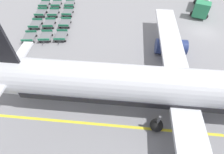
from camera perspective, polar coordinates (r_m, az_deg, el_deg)
ground_plane at (r=33.66m, az=27.86°, el=13.02°), size 500.00×500.00×0.00m
airplane at (r=18.81m, az=25.09°, el=-3.74°), size 33.61×43.15×12.79m
fuel_tanker_secondary at (r=39.33m, az=27.40°, el=20.47°), size 7.64×5.02×2.99m
baggage_dolly_row_near_col_a at (r=39.54m, az=-21.20°, el=21.30°), size 3.14×1.91×0.92m
baggage_dolly_row_near_col_b at (r=36.63m, az=-22.19°, el=18.83°), size 3.12×1.87×0.92m
baggage_dolly_row_near_col_c at (r=33.48m, az=-23.64°, el=15.48°), size 3.12×1.87×0.92m
baggage_dolly_row_near_col_d at (r=30.65m, az=-25.35°, el=11.65°), size 3.17×1.96×0.92m
baggage_dolly_row_mid_a_col_a at (r=38.90m, az=-17.68°, el=21.80°), size 3.16×1.94×0.92m
baggage_dolly_row_mid_a_col_b at (r=35.82m, az=-18.56°, el=19.21°), size 3.15×1.93×0.92m
baggage_dolly_row_mid_a_col_c at (r=32.84m, az=-19.79°, el=16.08°), size 3.15×1.93×0.92m
baggage_dolly_row_mid_a_col_d at (r=29.84m, az=-20.82°, el=12.26°), size 3.16×1.94×0.92m
baggage_dolly_row_mid_b_col_a at (r=38.31m, az=-13.63°, el=22.23°), size 3.18×1.99×0.92m
baggage_dolly_row_mid_b_col_b at (r=35.29m, az=-14.25°, el=19.75°), size 3.12×1.87×0.92m
baggage_dolly_row_mid_b_col_c at (r=32.21m, az=-15.07°, el=16.63°), size 3.13×1.87×0.92m
baggage_dolly_row_mid_b_col_d at (r=29.20m, az=-16.31°, el=12.70°), size 3.14×1.90×0.92m
stand_guidance_stripe at (r=18.68m, az=-4.11°, el=-15.16°), size 1.67×24.79×0.01m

